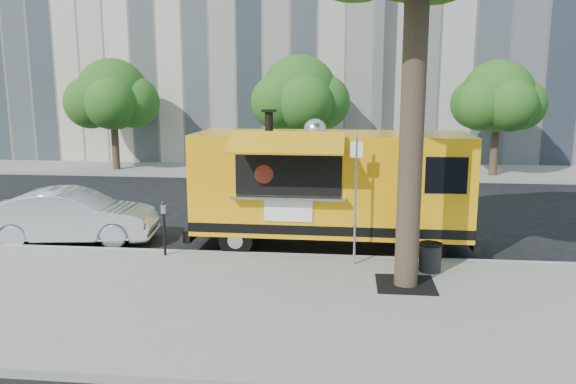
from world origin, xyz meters
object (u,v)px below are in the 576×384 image
Objects in this scene: far_tree_a at (112,95)px; far_tree_b at (299,94)px; far_tree_c at (498,97)px; sedan at (73,216)px; parking_meter at (164,222)px; trash_bin_right at (430,256)px; trash_bin_left at (405,259)px; sign_post at (356,192)px; food_truck at (329,185)px.

far_tree_b is (9.00, 0.40, 0.06)m from far_tree_a.
far_tree_c is 18.94m from sedan.
parking_meter is at bearing -98.10° from far_tree_b.
far_tree_c is 17.82m from parking_meter.
parking_meter is at bearing 175.46° from trash_bin_right.
far_tree_b is at bearing 104.07° from trash_bin_left.
far_tree_b is 14.00m from sedan.
far_tree_a is at bearing 129.83° from sign_post.
far_tree_a is 4.01× the size of parking_meter.
trash_bin_left is 0.56m from trash_bin_right.
far_tree_b is 0.76× the size of food_truck.
trash_bin_right is (13.22, -14.14, -3.29)m from far_tree_a.
sedan is (-7.55, 1.55, -1.12)m from sign_post.
food_truck is at bearing 130.28° from trash_bin_left.
far_tree_a is at bearing 117.15° from parking_meter.
trash_bin_right is (0.55, 0.08, 0.05)m from trash_bin_left.
far_tree_c reaches higher than food_truck.
trash_bin_right is at bearing -73.84° from far_tree_b.
trash_bin_left is 0.85× the size of trash_bin_right.
far_tree_a is 1.79× the size of sign_post.
food_truck is at bearing -96.09° from sedan.
far_tree_a reaches higher than food_truck.
parking_meter is at bearing -128.66° from far_tree_c.
far_tree_c reaches higher than parking_meter.
food_truck is 13.52× the size of trash_bin_left.
far_tree_c is at bearing -1.91° from far_tree_b.
food_truck is at bearing -81.41° from far_tree_b.
far_tree_b is at bearing -28.98° from sedan.
sign_post is 2.25× the size of parking_meter.
sedan is at bearing -71.98° from far_tree_a.
trash_bin_right is (-4.78, -14.24, -3.23)m from far_tree_c.
sedan is at bearing -177.98° from food_truck.
parking_meter reaches higher than sedan.
trash_bin_right is at bearing 8.17° from trash_bin_left.
parking_meter is (-2.00, -14.05, -2.85)m from far_tree_b.
trash_bin_right is (9.21, -1.84, -0.24)m from sedan.
trash_bin_left is at bearing -110.43° from far_tree_c.
far_tree_c is 1.74× the size of sign_post.
far_tree_b is 9.01m from far_tree_c.
trash_bin_left is (1.12, -0.37, -1.41)m from sign_post.
food_truck reaches higher than sedan.
parking_meter is 5.72m from trash_bin_left.
far_tree_c is (9.00, -0.30, -0.12)m from far_tree_b.
trash_bin_right is at bearing -40.30° from food_truck.
food_truck is 3.01m from trash_bin_left.
parking_meter reaches higher than trash_bin_right.
sedan is at bearing 155.76° from parking_meter.
sign_post is 1.84m from trash_bin_left.
parking_meter is (-11.00, -13.75, -2.74)m from far_tree_c.
parking_meter is at bearing -158.07° from food_truck.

